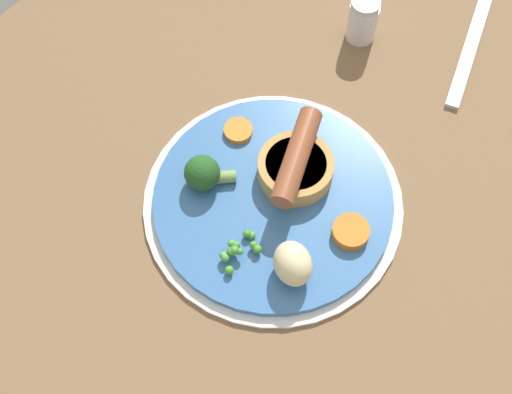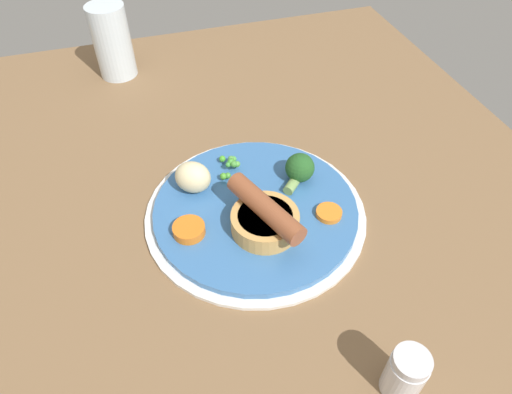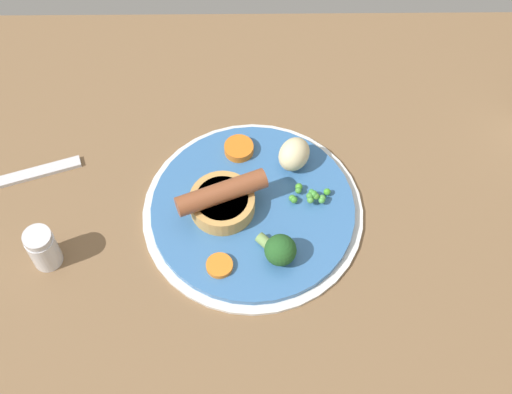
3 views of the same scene
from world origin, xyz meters
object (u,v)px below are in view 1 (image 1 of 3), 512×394
Objects in this scene: dinner_plate at (273,202)px; potato_chunk_0 at (293,264)px; broccoli_floret_near at (204,173)px; carrot_slice_3 at (353,230)px; carrot_slice_1 at (238,131)px; sausage_pudding at (296,165)px; salt_shaker at (363,20)px; fork at (469,51)px; pea_pile at (239,249)px.

potato_chunk_0 is at bearing -128.59° from dinner_plate.
broccoli_floret_near is 1.28× the size of carrot_slice_3.
carrot_slice_1 reaches higher than dinner_plate.
broccoli_floret_near is 7.48cm from carrot_slice_1.
broccoli_floret_near is at bearing -67.03° from sausage_pudding.
salt_shaker is at bearing -135.71° from broccoli_floret_near.
sausage_pudding is 9.89cm from broccoli_floret_near.
potato_chunk_0 is at bearing 126.20° from broccoli_floret_near.
broccoli_floret_near is 14.00cm from potato_chunk_0.
broccoli_floret_near is 37.13cm from fork.
salt_shaker reaches higher than dinner_plate.
fork is (38.93, -4.21, -2.04)cm from pea_pile.
fork is at bearing -26.49° from carrot_slice_1.
salt_shaker is at bearing 174.77° from sausage_pudding.
salt_shaker is (21.23, -1.90, 1.22)cm from carrot_slice_1.
salt_shaker reaches higher than carrot_slice_1.
carrot_slice_1 is (0.24, 8.32, -1.65)cm from sausage_pudding.
sausage_pudding is 3.56× the size of carrot_slice_1.
carrot_slice_3 is at bearing -146.53° from salt_shaker.
sausage_pudding is at bearing -163.37° from salt_shaker.
carrot_slice_1 is at bearing 135.29° from fork.
sausage_pudding is 2.46× the size of potato_chunk_0.
pea_pile is 39.21cm from fork.
salt_shaker reaches higher than carrot_slice_3.
carrot_slice_1 is (9.48, 15.11, -1.80)cm from potato_chunk_0.
broccoli_floret_near is 16.82cm from carrot_slice_3.
broccoli_floret_near is at bearing 142.09° from fork.
potato_chunk_0 is (-2.26, -13.81, 0.29)cm from broccoli_floret_near.
potato_chunk_0 reaches higher than fork.
carrot_slice_3 is 29.82cm from fork.
sausage_pudding is 1.92× the size of salt_shaker.
broccoli_floret_near is at bearing 63.71° from pea_pile.
potato_chunk_0 is 0.78× the size of salt_shaker.
carrot_slice_1 is (7.21, 1.30, -1.51)cm from broccoli_floret_near.
fork is at bearing 6.66° from carrot_slice_3.
broccoli_floret_near is 1.53× the size of carrot_slice_1.
carrot_slice_1 is at bearing 40.26° from pea_pile.
sausage_pudding is 2.32× the size of broccoli_floret_near.
sausage_pudding is 0.64× the size of fork.
dinner_plate is 32.17cm from fork.
carrot_slice_3 is (7.54, -2.12, -1.56)cm from potato_chunk_0.
salt_shaker is at bearing 33.47° from carrot_slice_3.
sausage_pudding is 2.16× the size of pea_pile.
salt_shaker reaches higher than pea_pile.
sausage_pudding is at bearing 79.17° from carrot_slice_3.
potato_chunk_0 is (-5.41, -6.78, 2.98)cm from dinner_plate.
pea_pile is (-11.06, -1.25, -1.06)cm from sausage_pudding.
dinner_plate is at bearing 152.05° from fork.
sausage_pudding reaches higher than salt_shaker.
potato_chunk_0 is 37.28cm from fork.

